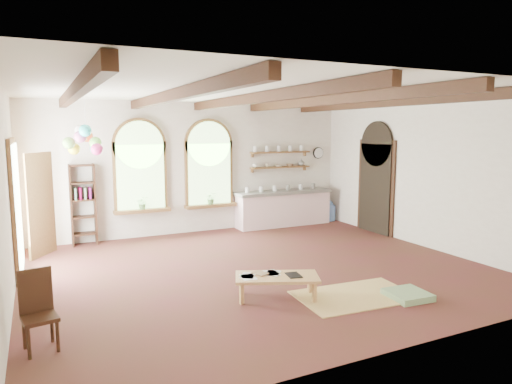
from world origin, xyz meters
TOP-DOWN VIEW (x-y plane):
  - floor at (0.00, 0.00)m, footprint 8.00×8.00m
  - ceiling_beams at (0.00, 0.00)m, footprint 6.20×6.80m
  - window_left at (-1.40, 3.43)m, footprint 1.30×0.28m
  - window_right at (0.30, 3.43)m, footprint 1.30×0.28m
  - left_doorway at (-3.95, 1.80)m, footprint 0.10×1.90m
  - right_doorway at (3.95, 1.50)m, footprint 0.10×1.30m
  - kitchen_counter at (2.30, 3.20)m, footprint 2.68×0.62m
  - wall_shelf_lower at (2.30, 3.38)m, footprint 1.70×0.24m
  - wall_shelf_upper at (2.30, 3.38)m, footprint 1.70×0.24m
  - wall_clock at (3.55, 3.45)m, footprint 0.32×0.04m
  - bookshelf at (-2.70, 3.32)m, footprint 0.53×0.32m
  - coffee_table at (-0.40, -1.44)m, footprint 1.38×1.02m
  - side_chair at (-3.65, -1.68)m, footprint 0.43×0.43m
  - floor_mat at (0.73, -1.89)m, footprint 1.87×1.23m
  - floor_cushion at (1.40, -2.30)m, footprint 0.62×0.62m
  - water_jug_a at (3.75, 3.20)m, footprint 0.31×0.31m
  - water_jug_b at (3.82, 3.20)m, footprint 0.29×0.29m
  - balloon_cluster at (-2.67, 2.30)m, footprint 0.74×0.86m
  - table_book at (-0.67, -1.28)m, footprint 0.23×0.28m
  - tablet at (-0.17, -1.54)m, footprint 0.24×0.31m
  - potted_plant_left at (-1.40, 3.32)m, footprint 0.27×0.23m
  - potted_plant_right at (0.30, 3.32)m, footprint 0.27×0.23m
  - shelf_cup_a at (1.55, 3.38)m, footprint 0.12×0.10m
  - shelf_cup_b at (1.90, 3.38)m, footprint 0.10×0.10m
  - shelf_bowl_a at (2.25, 3.38)m, footprint 0.22×0.22m
  - shelf_bowl_b at (2.60, 3.38)m, footprint 0.20×0.20m
  - shelf_vase at (2.95, 3.38)m, footprint 0.18×0.18m

SIDE VIEW (x-z plane):
  - floor at x=0.00m, z-range 0.00..0.00m
  - floor_mat at x=0.73m, z-range 0.00..0.02m
  - floor_cushion at x=1.40m, z-range 0.00..0.10m
  - water_jug_b at x=3.82m, z-range -0.04..0.51m
  - water_jug_a at x=3.75m, z-range -0.04..0.56m
  - side_chair at x=-3.65m, z-range -0.20..0.74m
  - coffee_table at x=-0.40m, z-range 0.14..0.49m
  - tablet at x=-0.17m, z-range 0.36..0.37m
  - table_book at x=-0.67m, z-range 0.36..0.38m
  - kitchen_counter at x=2.30m, z-range 0.01..0.95m
  - potted_plant_left at x=-1.40m, z-range 0.70..1.00m
  - potted_plant_right at x=0.30m, z-range 0.70..1.00m
  - bookshelf at x=-2.70m, z-range 0.00..1.80m
  - right_doorway at x=3.95m, z-range -0.10..2.30m
  - left_doorway at x=-3.95m, z-range -0.10..2.40m
  - wall_shelf_lower at x=2.30m, z-range 1.53..1.57m
  - shelf_bowl_a at x=2.25m, z-range 1.57..1.62m
  - shelf_bowl_b at x=2.60m, z-range 1.57..1.63m
  - shelf_cup_b at x=1.90m, z-range 1.57..1.66m
  - shelf_cup_a at x=1.55m, z-range 1.57..1.67m
  - window_left at x=-1.40m, z-range 0.53..2.73m
  - window_right at x=0.30m, z-range 0.53..2.73m
  - shelf_vase at x=2.95m, z-range 1.57..1.76m
  - wall_clock at x=3.55m, z-range 1.74..2.06m
  - wall_shelf_upper at x=2.30m, z-range 1.93..1.97m
  - balloon_cluster at x=-2.67m, z-range 1.75..2.90m
  - ceiling_beams at x=0.00m, z-range 3.01..3.19m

